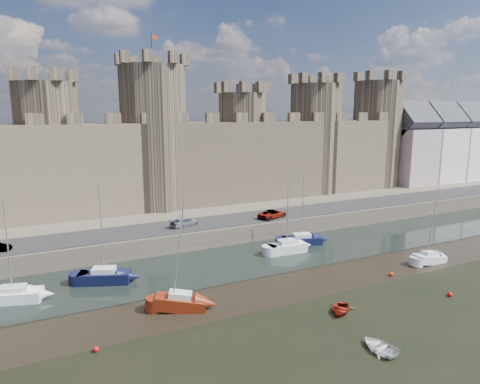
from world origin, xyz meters
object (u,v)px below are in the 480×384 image
(car_2, at_px, (184,222))
(car_3, at_px, (273,214))
(sailboat_0, at_px, (13,295))
(sailboat_1, at_px, (104,276))
(sailboat_4, at_px, (180,302))
(sailboat_5, at_px, (429,258))
(sailboat_3, at_px, (302,239))
(sailboat_2, at_px, (287,247))

(car_2, bearing_deg, car_3, -115.61)
(sailboat_0, height_order, sailboat_1, sailboat_1)
(sailboat_4, distance_m, sailboat_5, 31.45)
(sailboat_4, bearing_deg, sailboat_1, 142.76)
(car_3, bearing_deg, sailboat_4, 113.65)
(car_2, height_order, sailboat_0, sailboat_0)
(car_2, distance_m, car_3, 13.48)
(car_3, distance_m, sailboat_3, 6.75)
(sailboat_2, height_order, sailboat_4, sailboat_2)
(sailboat_2, xyz_separation_m, sailboat_5, (13.68, -10.89, -0.18))
(sailboat_0, xyz_separation_m, sailboat_5, (45.59, -10.19, -0.09))
(car_2, bearing_deg, sailboat_3, -137.33)
(sailboat_4, relative_size, sailboat_5, 1.18)
(sailboat_0, height_order, sailboat_3, sailboat_0)
(sailboat_0, bearing_deg, car_2, 42.93)
(sailboat_5, bearing_deg, sailboat_2, 142.88)
(sailboat_0, bearing_deg, car_3, 31.39)
(car_3, xyz_separation_m, sailboat_5, (10.99, -19.26, -2.48))
(car_2, bearing_deg, sailboat_4, 140.12)
(sailboat_0, height_order, sailboat_4, sailboat_4)
(sailboat_1, bearing_deg, sailboat_4, -39.02)
(car_2, distance_m, sailboat_1, 15.83)
(car_2, relative_size, sailboat_1, 0.40)
(sailboat_0, relative_size, sailboat_1, 0.92)
(sailboat_1, height_order, sailboat_2, sailboat_2)
(sailboat_2, bearing_deg, car_3, 75.24)
(sailboat_1, distance_m, sailboat_3, 27.01)
(sailboat_4, bearing_deg, sailboat_0, 171.79)
(sailboat_2, bearing_deg, sailboat_5, -35.48)
(car_3, distance_m, sailboat_1, 27.19)
(car_2, relative_size, sailboat_3, 0.46)
(car_3, bearing_deg, sailboat_3, 172.74)
(sailboat_0, relative_size, sailboat_2, 0.90)
(car_3, bearing_deg, sailboat_2, 144.74)
(sailboat_3, bearing_deg, sailboat_0, -158.22)
(car_2, xyz_separation_m, sailboat_3, (14.53, -7.57, -2.38))
(car_3, xyz_separation_m, sailboat_2, (-2.69, -8.36, -2.30))
(sailboat_3, distance_m, sailboat_5, 16.37)
(sailboat_2, bearing_deg, sailboat_3, 32.63)
(car_3, bearing_deg, car_2, 66.74)
(car_3, height_order, sailboat_1, sailboat_1)
(sailboat_0, bearing_deg, sailboat_2, 17.97)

